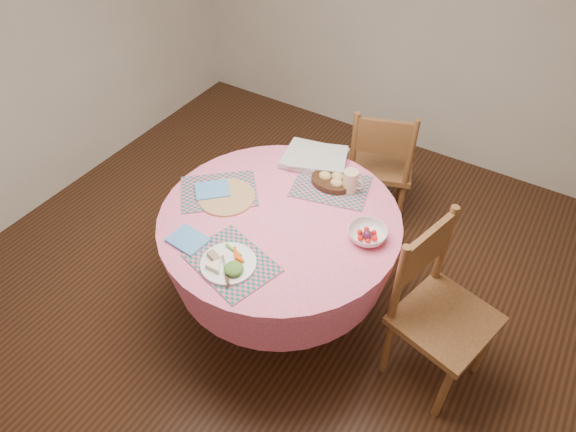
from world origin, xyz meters
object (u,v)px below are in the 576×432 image
Objects in this scene: chair_back at (380,163)px; fruit_bowl at (367,234)px; dining_table at (280,243)px; wicker_trivet at (227,197)px; dinner_plate at (229,264)px; chair_right at (437,308)px; bread_bowl at (332,181)px; latte_mug at (351,181)px.

chair_back reaches higher than fruit_bowl.
wicker_trivet is at bearing -175.36° from dining_table.
dinner_plate is (-0.02, -0.40, 0.22)m from dining_table.
dining_table is at bearing -168.16° from fruit_bowl.
dining_table is 1.29× the size of chair_right.
bread_bowl reaches higher than dinner_plate.
chair_right reaches higher than dining_table.
wicker_trivet is at bearing 110.05° from chair_right.
chair_right reaches higher than fruit_bowl.
bread_bowl reaches higher than wicker_trivet.
chair_right is at bearing -23.77° from latte_mug.
dining_table is at bearing 63.23° from chair_back.
fruit_bowl is (0.34, -0.27, -0.00)m from bread_bowl.
fruit_bowl is at bearing -49.91° from latte_mug.
chair_back is 0.73m from bread_bowl.
chair_back reaches higher than latte_mug.
wicker_trivet is 2.39× the size of latte_mug.
chair_right is (0.85, 0.08, -0.05)m from dining_table.
chair_back is 1.17m from wicker_trivet.
chair_back is 1.02m from fruit_bowl.
dining_table is 0.86m from chair_right.
dinner_plate is at bearing -106.64° from latte_mug.
latte_mug is at bearing 77.76° from chair_back.
latte_mug is at bearing 130.09° from fruit_bowl.
dinner_plate is 0.80m from latte_mug.
chair_right is at bearing 29.18° from dinner_plate.
fruit_bowl is at bearing 8.87° from wicker_trivet.
latte_mug reaches higher than dining_table.
latte_mug is at bearing 59.79° from dining_table.
wicker_trivet is (-1.17, -0.11, 0.25)m from chair_right.
latte_mug is at bearing 73.36° from dinner_plate.
wicker_trivet is (-0.32, -0.03, 0.20)m from dining_table.
latte_mug is (-0.64, 0.28, 0.32)m from chair_right.
fruit_bowl is at bearing 47.25° from dinner_plate.
chair_back is at bearing 97.39° from latte_mug.
latte_mug is (0.21, 0.37, 0.26)m from dining_table.
dining_table is 5.39× the size of bread_bowl.
chair_back is 4.39× the size of fruit_bowl.
bread_bowl is (0.11, 0.36, 0.23)m from dining_table.
dining_table is at bearing 4.64° from wicker_trivet.
latte_mug reaches higher than bread_bowl.
chair_right is 1.20m from wicker_trivet.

